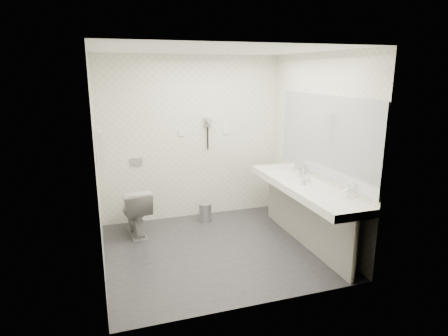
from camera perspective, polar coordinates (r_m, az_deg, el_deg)
name	(u,v)px	position (r m, az deg, el deg)	size (l,w,h in m)	color
floor	(217,249)	(5.16, -1.08, -11.90)	(2.80, 2.80, 0.00)	#2D2C32
ceiling	(216,50)	(4.64, -1.23, 17.04)	(2.80, 2.80, 0.00)	white
wall_back	(191,139)	(5.98, -4.84, 4.33)	(2.80, 2.80, 0.00)	white
wall_front	(258,185)	(3.56, 5.03, -2.52)	(2.80, 2.80, 0.00)	white
wall_left	(97,165)	(4.54, -18.27, 0.49)	(2.60, 2.60, 0.00)	white
wall_right	(316,149)	(5.32, 13.43, 2.75)	(2.60, 2.60, 0.00)	white
vanity_counter	(304,187)	(5.12, 11.68, -2.79)	(0.55, 2.20, 0.10)	white
vanity_panel	(304,218)	(5.27, 11.69, -7.18)	(0.03, 2.15, 0.75)	gray
vanity_post_near	(355,251)	(4.50, 18.71, -11.54)	(0.06, 0.06, 0.75)	silver
vanity_post_far	(272,194)	(6.15, 7.13, -3.85)	(0.06, 0.06, 0.75)	silver
mirror	(324,137)	(5.11, 14.59, 4.50)	(0.02, 2.20, 1.05)	#B2BCC6
basin_near	(333,200)	(4.59, 15.72, -4.59)	(0.40, 0.31, 0.05)	white
basin_far	(281,172)	(5.66, 8.45, -0.64)	(0.40, 0.31, 0.05)	white
faucet_near	(348,191)	(4.67, 17.79, -3.25)	(0.04, 0.04, 0.15)	silver
faucet_far	(294,165)	(5.73, 10.23, 0.39)	(0.04, 0.04, 0.15)	silver
soap_bottle_a	(304,180)	(5.05, 11.66, -1.81)	(0.05, 0.05, 0.11)	silver
soap_bottle_c	(309,178)	(5.15, 12.38, -1.50)	(0.04, 0.04, 0.11)	silver
glass_left	(302,173)	(5.42, 11.37, -0.66)	(0.06, 0.06, 0.11)	silver
glass_right	(303,170)	(5.54, 11.53, -0.28)	(0.07, 0.07, 0.12)	silver
toilet	(135,211)	(5.62, -12.93, -6.22)	(0.38, 0.68, 0.69)	white
flush_plate	(136,162)	(5.89, -12.81, 0.89)	(0.18, 0.02, 0.12)	#B2B5BA
pedal_bin	(205,213)	(6.00, -2.80, -6.62)	(0.20, 0.20, 0.27)	#B2B5BA
bin_lid	(205,204)	(5.95, -2.82, -5.32)	(0.20, 0.20, 0.01)	#B2B5BA
towel_rail	(99,131)	(5.03, -18.02, 5.27)	(0.02, 0.02, 0.62)	silver
towel_near	(101,150)	(4.93, -17.69, 2.52)	(0.07, 0.24, 0.48)	silver
towel_far	(101,146)	(5.20, -17.75, 3.11)	(0.07, 0.24, 0.48)	silver
dryer_cradle	(207,122)	(5.97, -2.48, 6.79)	(0.10, 0.04, 0.14)	gray
dryer_barrel	(209,121)	(5.90, -2.29, 6.99)	(0.08, 0.08, 0.14)	gray
dryer_cord	(208,138)	(5.99, -2.41, 4.40)	(0.02, 0.02, 0.35)	black
switch_plate_a	(182,133)	(5.92, -6.25, 5.18)	(0.09, 0.02, 0.09)	white
switch_plate_b	(225,131)	(6.10, 0.22, 5.53)	(0.09, 0.02, 0.09)	white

